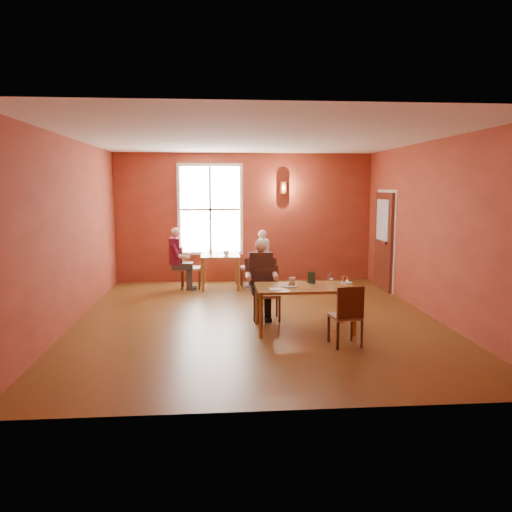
{
  "coord_description": "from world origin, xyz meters",
  "views": [
    {
      "loc": [
        -0.68,
        -8.18,
        2.21
      ],
      "look_at": [
        0.0,
        0.2,
        1.05
      ],
      "focal_mm": 35.0,
      "sensor_mm": 36.0,
      "label": 1
    }
  ],
  "objects": [
    {
      "name": "diner_maroon",
      "position": [
        -1.26,
        2.72,
        0.65
      ],
      "size": [
        0.52,
        0.52,
        1.31
      ],
      "primitive_type": null,
      "rotation": [
        0.0,
        0.0,
        -1.57
      ],
      "color": "maroon",
      "rests_on": "ground"
    },
    {
      "name": "napkin",
      "position": [
        0.2,
        -0.9,
        0.7
      ],
      "size": [
        0.19,
        0.19,
        0.01
      ],
      "primitive_type": "cube",
      "rotation": [
        0.0,
        0.0,
        -0.07
      ],
      "color": "white",
      "rests_on": "main_table"
    },
    {
      "name": "ceiling",
      "position": [
        0.0,
        0.0,
        3.0
      ],
      "size": [
        6.0,
        7.0,
        0.04
      ],
      "primitive_type": "cube",
      "color": "white",
      "rests_on": "wall_back"
    },
    {
      "name": "chair_empty",
      "position": [
        1.12,
        -1.5,
        0.44
      ],
      "size": [
        0.43,
        0.43,
        0.87
      ],
      "primitive_type": null,
      "rotation": [
        0.0,
        0.0,
        0.14
      ],
      "color": "#4B2616",
      "rests_on": "ground"
    },
    {
      "name": "cup_b",
      "position": [
        -0.8,
        2.88,
        0.78
      ],
      "size": [
        0.12,
        0.12,
        0.09
      ],
      "primitive_type": "imported",
      "rotation": [
        0.0,
        0.0,
        0.33
      ],
      "color": "silver",
      "rests_on": "second_table"
    },
    {
      "name": "wall_front",
      "position": [
        0.0,
        -3.5,
        1.5
      ],
      "size": [
        6.0,
        0.04,
        3.0
      ],
      "primitive_type": "cube",
      "color": "brown",
      "rests_on": "ground"
    },
    {
      "name": "chair_diner_main",
      "position": [
        0.17,
        -0.05,
        0.45
      ],
      "size": [
        0.4,
        0.4,
        0.9
      ],
      "primitive_type": null,
      "rotation": [
        0.0,
        0.0,
        3.14
      ],
      "color": "#642E17",
      "rests_on": "ground"
    },
    {
      "name": "door",
      "position": [
        2.94,
        2.3,
        1.05
      ],
      "size": [
        0.12,
        1.04,
        2.1
      ],
      "primitive_type": "cube",
      "color": "maroon",
      "rests_on": "ground"
    },
    {
      "name": "window",
      "position": [
        -0.8,
        3.45,
        1.7
      ],
      "size": [
        1.36,
        0.1,
        1.96
      ],
      "primitive_type": "cube",
      "color": "white",
      "rests_on": "wall_back"
    },
    {
      "name": "knife",
      "position": [
        0.62,
        -0.94,
        0.7
      ],
      "size": [
        0.2,
        0.07,
        0.0
      ],
      "primitive_type": "cube",
      "rotation": [
        0.0,
        0.0,
        -0.25
      ],
      "color": "white",
      "rests_on": "main_table"
    },
    {
      "name": "chair_diner_maroon",
      "position": [
        -1.23,
        2.72,
        0.47
      ],
      "size": [
        0.41,
        0.41,
        0.93
      ],
      "primitive_type": null,
      "rotation": [
        0.0,
        0.0,
        -1.57
      ],
      "color": "brown",
      "rests_on": "ground"
    },
    {
      "name": "wall_back",
      "position": [
        0.0,
        3.5,
        1.5
      ],
      "size": [
        6.0,
        0.04,
        3.0
      ],
      "primitive_type": "cube",
      "color": "brown",
      "rests_on": "ground"
    },
    {
      "name": "goblet_b",
      "position": [
        1.27,
        -0.85,
        0.79
      ],
      "size": [
        0.09,
        0.09,
        0.2
      ],
      "primitive_type": null,
      "rotation": [
        0.0,
        0.0,
        0.19
      ],
      "color": "white",
      "rests_on": "main_table"
    },
    {
      "name": "menu_stand",
      "position": [
        0.83,
        -0.47,
        0.79
      ],
      "size": [
        0.13,
        0.09,
        0.19
      ],
      "primitive_type": "cube",
      "rotation": [
        0.0,
        0.0,
        -0.38
      ],
      "color": "#203926",
      "rests_on": "main_table"
    },
    {
      "name": "wall_sconce",
      "position": [
        0.9,
        3.4,
        2.2
      ],
      "size": [
        0.16,
        0.16,
        0.28
      ],
      "primitive_type": "cylinder",
      "color": "brown",
      "rests_on": "wall_back"
    },
    {
      "name": "wall_right",
      "position": [
        3.0,
        0.0,
        1.5
      ],
      "size": [
        0.04,
        7.0,
        3.0
      ],
      "primitive_type": "cube",
      "color": "brown",
      "rests_on": "ground"
    },
    {
      "name": "plate_food",
      "position": [
        0.44,
        -0.71,
        0.71
      ],
      "size": [
        0.28,
        0.28,
        0.03
      ],
      "primitive_type": "cylinder",
      "rotation": [
        0.0,
        0.0,
        -0.08
      ],
      "color": "white",
      "rests_on": "main_table"
    },
    {
      "name": "diner_main",
      "position": [
        0.17,
        -0.08,
        0.65
      ],
      "size": [
        0.52,
        0.52,
        1.29
      ],
      "primitive_type": null,
      "rotation": [
        0.0,
        0.0,
        3.14
      ],
      "color": "#35251E",
      "rests_on": "ground"
    },
    {
      "name": "main_table",
      "position": [
        0.67,
        -0.7,
        0.35
      ],
      "size": [
        1.48,
        0.83,
        0.69
      ],
      "primitive_type": null,
      "color": "brown",
      "rests_on": "ground"
    },
    {
      "name": "second_table",
      "position": [
        -0.58,
        2.72,
        0.37
      ],
      "size": [
        0.84,
        0.84,
        0.74
      ],
      "primitive_type": null,
      "color": "brown",
      "rests_on": "ground"
    },
    {
      "name": "goblet_a",
      "position": [
        1.11,
        -0.57,
        0.79
      ],
      "size": [
        0.08,
        0.08,
        0.2
      ],
      "primitive_type": null,
      "rotation": [
        0.0,
        0.0,
        0.07
      ],
      "color": "white",
      "rests_on": "main_table"
    },
    {
      "name": "chair_diner_white",
      "position": [
        0.07,
        2.72,
        0.46
      ],
      "size": [
        0.41,
        0.41,
        0.92
      ],
      "primitive_type": null,
      "rotation": [
        0.0,
        0.0,
        1.57
      ],
      "color": "brown",
      "rests_on": "ground"
    },
    {
      "name": "wall_left",
      "position": [
        -3.0,
        0.0,
        1.5
      ],
      "size": [
        0.04,
        7.0,
        3.0
      ],
      "primitive_type": "cube",
      "color": "brown",
      "rests_on": "ground"
    },
    {
      "name": "cup_a",
      "position": [
        -0.45,
        2.63,
        0.79
      ],
      "size": [
        0.16,
        0.16,
        0.09
      ],
      "primitive_type": "imported",
      "rotation": [
        0.0,
        0.0,
        0.42
      ],
      "color": "silver",
      "rests_on": "second_table"
    },
    {
      "name": "diner_white",
      "position": [
        0.1,
        2.72,
        0.61
      ],
      "size": [
        0.49,
        0.49,
        1.23
      ],
      "primitive_type": null,
      "rotation": [
        0.0,
        0.0,
        1.57
      ],
      "color": "silver",
      "rests_on": "ground"
    },
    {
      "name": "sandwich",
      "position": [
        0.49,
        -0.65,
        0.75
      ],
      "size": [
        0.1,
        0.1,
        0.11
      ],
      "primitive_type": "cube",
      "rotation": [
        0.0,
        0.0,
        -0.14
      ],
      "color": "tan",
      "rests_on": "main_table"
    },
    {
      "name": "side_plate",
      "position": [
        1.41,
        -0.49,
        0.7
      ],
      "size": [
        0.19,
        0.19,
        0.01
      ],
      "primitive_type": "cylinder",
      "rotation": [
        0.0,
        0.0,
        0.12
      ],
      "color": "silver",
      "rests_on": "main_table"
    },
    {
      "name": "ground",
      "position": [
        0.0,
        0.0,
        0.0
      ],
      "size": [
        6.0,
        7.0,
        0.01
      ],
      "primitive_type": "cube",
      "color": "brown",
      "rests_on": "ground"
    }
  ]
}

